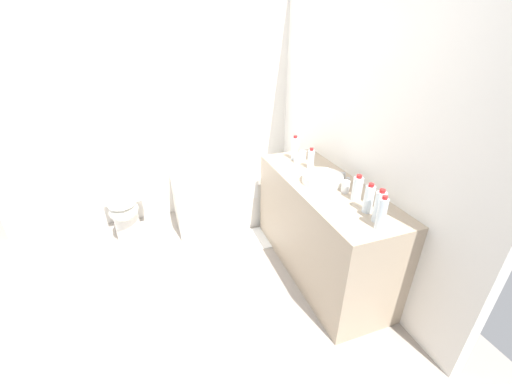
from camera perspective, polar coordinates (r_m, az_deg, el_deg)
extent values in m
plane|color=#9E9389|center=(3.00, -12.66, -15.58)|extent=(3.99, 3.99, 0.00)
cube|color=silver|center=(3.60, -17.91, 14.27)|extent=(3.39, 0.10, 2.53)
cube|color=silver|center=(2.87, 16.99, 11.12)|extent=(0.10, 2.92, 2.53)
cube|color=white|center=(3.71, -3.61, -0.61)|extent=(1.41, 0.65, 0.53)
cube|color=white|center=(3.61, -3.72, 2.53)|extent=(1.16, 0.47, 0.09)
cylinder|color=#A3A3A8|center=(3.75, 4.39, 4.85)|extent=(0.09, 0.03, 0.03)
cylinder|color=#A3A3A8|center=(3.77, -2.31, 10.79)|extent=(0.20, 0.03, 0.49)
cylinder|color=#A3A3A8|center=(3.69, -11.03, 7.78)|extent=(0.22, 0.03, 0.03)
cube|color=white|center=(3.36, -1.50, 0.33)|extent=(0.22, 0.03, 0.20)
cylinder|color=white|center=(3.60, -22.33, -5.31)|extent=(0.25, 0.25, 0.38)
ellipsoid|color=white|center=(3.46, -22.90, -3.07)|extent=(0.29, 0.36, 0.16)
ellipsoid|color=white|center=(3.42, -23.18, -1.76)|extent=(0.28, 0.34, 0.02)
cube|color=white|center=(3.58, -23.25, 0.74)|extent=(0.39, 0.15, 0.31)
cylinder|color=#A9A9AE|center=(3.52, -23.74, 3.08)|extent=(0.03, 0.03, 0.01)
cube|color=tan|center=(2.86, 11.77, -6.52)|extent=(0.57, 1.56, 0.89)
cylinder|color=white|center=(2.64, 12.01, 2.37)|extent=(0.33, 0.33, 0.07)
cylinder|color=#BABABF|center=(2.76, 15.71, 2.85)|extent=(0.02, 0.02, 0.06)
cylinder|color=#BABABF|center=(2.72, 14.92, 3.24)|extent=(0.10, 0.02, 0.02)
cylinder|color=#BABABF|center=(2.72, 16.38, 2.15)|extent=(0.03, 0.03, 0.04)
cylinder|color=#BABABF|center=(2.80, 15.01, 3.16)|extent=(0.03, 0.03, 0.04)
cylinder|color=silver|center=(3.06, 7.05, 7.82)|extent=(0.07, 0.07, 0.21)
cylinder|color=red|center=(3.02, 7.18, 9.92)|extent=(0.04, 0.04, 0.02)
cylinder|color=silver|center=(2.19, 21.47, -2.55)|extent=(0.07, 0.07, 0.21)
cylinder|color=red|center=(2.14, 22.01, 0.17)|extent=(0.04, 0.04, 0.02)
cylinder|color=silver|center=(2.88, 9.92, 5.87)|extent=(0.06, 0.06, 0.17)
cylinder|color=red|center=(2.85, 10.08, 7.66)|extent=(0.03, 0.03, 0.02)
cylinder|color=silver|center=(2.42, 17.91, 0.53)|extent=(0.07, 0.07, 0.18)
cylinder|color=red|center=(2.38, 18.26, 2.69)|extent=(0.04, 0.04, 0.02)
cylinder|color=silver|center=(2.28, 19.78, -1.26)|extent=(0.07, 0.07, 0.20)
cylinder|color=red|center=(2.23, 20.22, 1.18)|extent=(0.04, 0.04, 0.02)
cylinder|color=silver|center=(2.12, 21.83, -3.72)|extent=(0.06, 0.06, 0.21)
cylinder|color=red|center=(2.06, 22.40, -0.94)|extent=(0.03, 0.03, 0.02)
cylinder|color=white|center=(3.10, 8.49, 6.68)|extent=(0.07, 0.07, 0.08)
cylinder|color=white|center=(2.53, 15.95, 0.97)|extent=(0.06, 0.06, 0.09)
cylinder|color=white|center=(3.01, 7.60, 6.15)|extent=(0.07, 0.07, 0.09)
cube|color=white|center=(3.41, -0.48, -8.60)|extent=(0.56, 0.38, 0.01)
cylinder|color=white|center=(3.66, -25.44, -7.74)|extent=(0.11, 0.11, 0.14)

